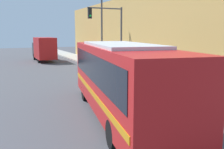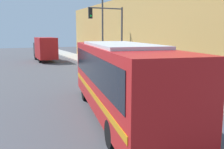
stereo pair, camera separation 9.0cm
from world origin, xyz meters
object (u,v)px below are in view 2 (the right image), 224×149
at_px(traffic_light_pole, 111,29).
at_px(street_lamp, 100,27).
at_px(city_bus, 119,75).
at_px(delivery_truck, 45,48).
at_px(fire_hydrant, 164,82).
at_px(pedestrian_near_corner, 168,72).
at_px(parking_meter, 135,68).

relative_size(traffic_light_pole, street_lamp, 0.81).
height_order(city_bus, delivery_truck, city_bus).
xyz_separation_m(fire_hydrant, traffic_light_pole, (-0.90, 6.79, 3.66)).
distance_m(fire_hydrant, pedestrian_near_corner, 1.16).
height_order(delivery_truck, traffic_light_pole, traffic_light_pole).
bearing_deg(pedestrian_near_corner, street_lamp, 94.22).
distance_m(city_bus, fire_hydrant, 6.59).
bearing_deg(street_lamp, city_bus, -108.71).
height_order(city_bus, street_lamp, street_lamp).
xyz_separation_m(delivery_truck, street_lamp, (4.33, -9.74, 2.74)).
bearing_deg(city_bus, parking_meter, 66.05).
height_order(delivery_truck, pedestrian_near_corner, delivery_truck).
distance_m(city_bus, street_lamp, 16.45).
bearing_deg(delivery_truck, street_lamp, -66.03).
relative_size(delivery_truck, pedestrian_near_corner, 3.90).
distance_m(delivery_truck, street_lamp, 11.00).
relative_size(street_lamp, pedestrian_near_corner, 4.09).
relative_size(fire_hydrant, parking_meter, 0.59).
xyz_separation_m(city_bus, parking_meter, (5.24, 7.76, -0.93)).
xyz_separation_m(city_bus, fire_hydrant, (5.24, 3.74, -1.40)).
relative_size(city_bus, delivery_truck, 1.59).
bearing_deg(parking_meter, city_bus, -124.03).
distance_m(fire_hydrant, parking_meter, 4.06).
height_order(traffic_light_pole, street_lamp, street_lamp).
height_order(parking_meter, street_lamp, street_lamp).
height_order(fire_hydrant, traffic_light_pole, traffic_light_pole).
bearing_deg(parking_meter, delivery_truck, 104.08).
distance_m(parking_meter, street_lamp, 8.38).
distance_m(traffic_light_pole, street_lamp, 4.95).
xyz_separation_m(parking_meter, street_lamp, (-0.03, 7.63, 3.46)).
relative_size(fire_hydrant, traffic_light_pole, 0.12).
xyz_separation_m(fire_hydrant, parking_meter, (0.00, 4.03, 0.48)).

